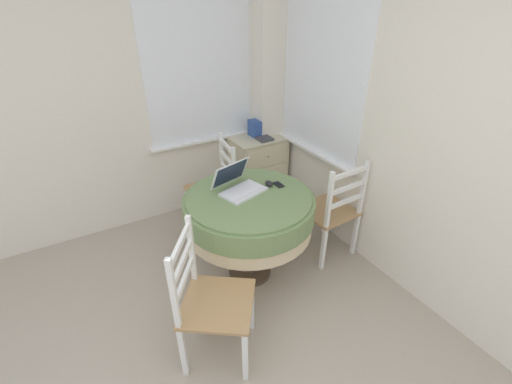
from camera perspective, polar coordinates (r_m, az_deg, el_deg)
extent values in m
cube|color=silver|center=(3.39, -30.01, 11.95)|extent=(4.19, 0.06, 2.55)
cube|color=white|center=(3.54, -9.42, 19.64)|extent=(1.10, 0.01, 1.42)
cube|color=white|center=(3.71, -8.33, 8.56)|extent=(1.18, 0.07, 0.02)
cube|color=silver|center=(2.51, 31.52, 6.22)|extent=(0.06, 4.41, 2.55)
cube|color=white|center=(3.26, 10.84, 18.64)|extent=(0.01, 1.10, 1.42)
cube|color=white|center=(3.45, 9.33, 6.80)|extent=(0.07, 1.18, 0.02)
cube|color=silver|center=(3.77, 1.88, 17.27)|extent=(0.28, 0.28, 2.55)
cylinder|color=#4C3D2D|center=(3.06, -1.04, -13.02)|extent=(0.36, 0.36, 0.03)
cylinder|color=#4C3D2D|center=(2.82, -1.11, -7.38)|extent=(0.11, 0.11, 0.73)
cylinder|color=beige|center=(2.69, -1.16, -3.61)|extent=(0.99, 0.99, 0.28)
cylinder|color=#6B8451|center=(2.66, -1.17, -2.56)|extent=(1.02, 1.02, 0.17)
cylinder|color=#6B8451|center=(2.61, -1.19, -0.85)|extent=(0.96, 0.96, 0.02)
cube|color=silver|center=(2.64, -2.09, 0.03)|extent=(0.39, 0.30, 0.02)
cube|color=silver|center=(2.65, -2.33, 0.34)|extent=(0.32, 0.21, 0.00)
cube|color=silver|center=(2.69, -4.35, 3.13)|extent=(0.35, 0.18, 0.20)
cube|color=#192338|center=(2.68, -4.28, 3.13)|extent=(0.31, 0.16, 0.18)
ellipsoid|color=black|center=(2.73, 2.18, 1.44)|extent=(0.05, 0.08, 0.04)
cube|color=black|center=(2.76, 3.76, 1.25)|extent=(0.05, 0.10, 0.01)
cube|color=black|center=(2.75, 3.77, 1.36)|extent=(0.04, 0.07, 0.00)
cube|color=#A87F51|center=(3.37, -7.70, 0.04)|extent=(0.49, 0.50, 0.02)
cube|color=white|center=(3.61, -11.19, -2.19)|extent=(0.04, 0.04, 0.43)
cube|color=white|center=(3.29, -9.78, -5.52)|extent=(0.04, 0.04, 0.43)
cube|color=white|center=(3.68, -5.38, -1.04)|extent=(0.04, 0.04, 0.43)
cube|color=white|center=(3.37, -3.44, -4.19)|extent=(0.04, 0.04, 0.43)
cube|color=white|center=(3.46, -5.76, 5.86)|extent=(0.04, 0.04, 0.50)
cube|color=white|center=(3.12, -3.71, 3.20)|extent=(0.04, 0.04, 0.50)
cube|color=white|center=(3.21, -4.93, 7.67)|extent=(0.08, 0.39, 0.04)
cube|color=white|center=(3.26, -4.83, 5.55)|extent=(0.08, 0.39, 0.04)
cube|color=white|center=(3.32, -4.73, 3.50)|extent=(0.08, 0.39, 0.04)
cube|color=#A87F51|center=(3.12, 11.80, -2.97)|extent=(0.46, 0.45, 0.02)
cube|color=white|center=(3.47, 11.61, -3.70)|extent=(0.04, 0.04, 0.43)
cube|color=white|center=(3.25, 6.60, -5.79)|extent=(0.04, 0.04, 0.43)
cube|color=white|center=(3.26, 16.18, -6.76)|extent=(0.04, 0.04, 0.43)
cube|color=white|center=(3.03, 11.15, -9.28)|extent=(0.04, 0.04, 0.43)
cube|color=white|center=(3.01, 17.46, 0.69)|extent=(0.03, 0.03, 0.50)
cube|color=white|center=(2.75, 12.12, -1.42)|extent=(0.03, 0.03, 0.50)
cube|color=white|center=(2.79, 15.41, 3.06)|extent=(0.39, 0.04, 0.04)
cube|color=white|center=(2.85, 15.07, 0.73)|extent=(0.39, 0.04, 0.04)
cube|color=white|center=(2.91, 14.74, -1.51)|extent=(0.39, 0.04, 0.04)
cube|color=#A87F51|center=(2.25, -6.39, -17.92)|extent=(0.61, 0.61, 0.02)
cube|color=white|center=(2.28, -1.80, -25.70)|extent=(0.05, 0.05, 0.43)
cube|color=white|center=(2.52, -0.74, -18.46)|extent=(0.05, 0.05, 0.43)
cube|color=white|center=(2.35, -12.06, -24.54)|extent=(0.05, 0.05, 0.43)
cube|color=white|center=(2.58, -9.66, -17.67)|extent=(0.05, 0.05, 0.43)
cube|color=white|center=(1.98, -13.58, -16.27)|extent=(0.04, 0.04, 0.50)
cube|color=white|center=(2.25, -10.70, -9.27)|extent=(0.04, 0.04, 0.50)
cube|color=white|center=(1.99, -12.61, -8.48)|extent=(0.24, 0.33, 0.04)
cube|color=white|center=(2.07, -12.21, -11.32)|extent=(0.24, 0.33, 0.04)
cube|color=white|center=(2.15, -11.83, -13.93)|extent=(0.24, 0.33, 0.04)
cube|color=beige|center=(3.90, 0.29, 3.69)|extent=(0.55, 0.42, 0.76)
cube|color=beige|center=(3.74, 0.31, 9.01)|extent=(0.58, 0.44, 0.02)
cube|color=beige|center=(3.62, 2.01, 5.98)|extent=(0.49, 0.01, 0.21)
sphere|color=olive|center=(3.62, 2.08, 5.93)|extent=(0.02, 0.02, 0.02)
cube|color=beige|center=(3.73, 1.94, 2.44)|extent=(0.49, 0.01, 0.21)
sphere|color=olive|center=(3.73, 2.01, 2.39)|extent=(0.02, 0.02, 0.02)
cube|color=beige|center=(3.86, 1.88, -0.88)|extent=(0.49, 0.01, 0.21)
sphere|color=olive|center=(3.85, 1.94, -0.93)|extent=(0.02, 0.02, 0.02)
cube|color=#2D4C93|center=(3.76, 0.38, 10.66)|extent=(0.18, 0.15, 0.17)
cube|color=#3F3F44|center=(3.69, 1.14, 9.05)|extent=(0.15, 0.22, 0.02)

